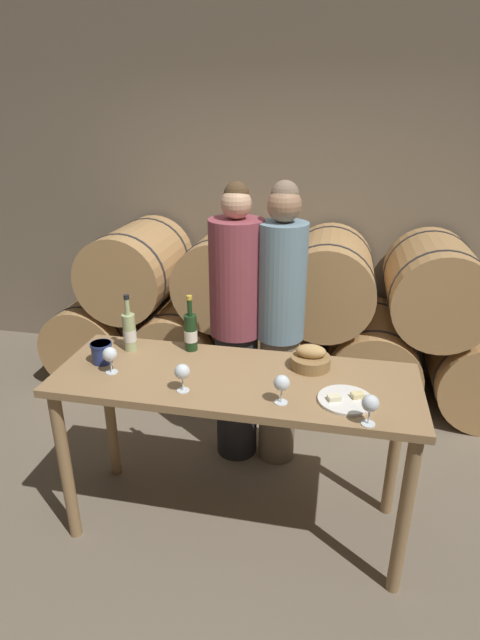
% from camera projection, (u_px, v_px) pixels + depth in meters
% --- Properties ---
extents(ground_plane, '(10.00, 10.00, 0.00)m').
position_uv_depth(ground_plane, '(235.00, 521.00, 2.83)').
color(ground_plane, '#726654').
extents(stone_wall_back, '(10.00, 0.12, 3.20)m').
position_uv_depth(stone_wall_back, '(289.00, 182.00, 4.15)').
color(stone_wall_back, '#7F705B').
rests_on(stone_wall_back, ground_plane).
extents(barrel_stack, '(3.80, 0.91, 1.31)m').
position_uv_depth(barrel_stack, '(276.00, 317.00, 4.02)').
color(barrel_stack, tan).
rests_on(barrel_stack, ground_plane).
extents(tasting_table, '(1.80, 0.64, 0.94)m').
position_uv_depth(tasting_table, '(235.00, 400.00, 2.52)').
color(tasting_table, '#99754C').
rests_on(tasting_table, ground_plane).
extents(person_left, '(0.33, 0.33, 1.79)m').
position_uv_depth(person_left, '(236.00, 327.00, 3.08)').
color(person_left, '#232326').
rests_on(person_left, ground_plane).
extents(person_right, '(0.29, 0.29, 1.81)m').
position_uv_depth(person_right, '(280.00, 327.00, 3.02)').
color(person_right, '#756651').
rests_on(person_right, ground_plane).
extents(wine_bottle_red, '(0.07, 0.07, 0.32)m').
position_uv_depth(wine_bottle_red, '(191.00, 332.00, 2.70)').
color(wine_bottle_red, '#193819').
rests_on(wine_bottle_red, tasting_table).
extents(wine_bottle_white, '(0.07, 0.07, 0.32)m').
position_uv_depth(wine_bottle_white, '(130.00, 331.00, 2.70)').
color(wine_bottle_white, '#ADBC7F').
rests_on(wine_bottle_white, tasting_table).
extents(blue_crock, '(0.11, 0.11, 0.11)m').
position_uv_depth(blue_crock, '(102.00, 352.00, 2.58)').
color(blue_crock, navy).
rests_on(blue_crock, tasting_table).
extents(bread_basket, '(0.20, 0.20, 0.13)m').
position_uv_depth(bread_basket, '(310.00, 359.00, 2.54)').
color(bread_basket, olive).
rests_on(bread_basket, tasting_table).
extents(cheese_plate, '(0.25, 0.25, 0.04)m').
position_uv_depth(cheese_plate, '(346.00, 400.00, 2.25)').
color(cheese_plate, white).
rests_on(cheese_plate, tasting_table).
extents(wine_glass_far_left, '(0.07, 0.07, 0.14)m').
position_uv_depth(wine_glass_far_left, '(110.00, 355.00, 2.46)').
color(wine_glass_far_left, white).
rests_on(wine_glass_far_left, tasting_table).
extents(wine_glass_left, '(0.07, 0.07, 0.14)m').
position_uv_depth(wine_glass_left, '(182.00, 372.00, 2.30)').
color(wine_glass_left, white).
rests_on(wine_glass_left, tasting_table).
extents(wine_glass_center, '(0.07, 0.07, 0.14)m').
position_uv_depth(wine_glass_center, '(282.00, 384.00, 2.21)').
color(wine_glass_center, white).
rests_on(wine_glass_center, tasting_table).
extents(wine_glass_right, '(0.07, 0.07, 0.14)m').
position_uv_depth(wine_glass_right, '(370.00, 404.00, 2.05)').
color(wine_glass_right, white).
rests_on(wine_glass_right, tasting_table).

